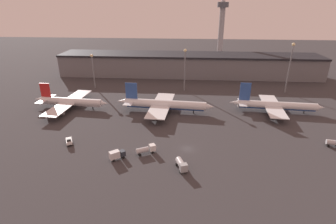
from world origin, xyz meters
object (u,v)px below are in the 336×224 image
(service_vehicle_0, at_px, (181,164))
(service_vehicle_2, at_px, (69,141))
(airplane_0, at_px, (70,102))
(airplane_2, at_px, (275,105))
(service_vehicle_3, at_px, (334,143))
(service_vehicle_4, at_px, (146,149))
(airplane_1, at_px, (164,105))
(service_vehicle_1, at_px, (117,155))
(control_tower, at_px, (221,27))

(service_vehicle_0, distance_m, service_vehicle_2, 44.50)
(airplane_0, distance_m, airplane_2, 100.84)
(service_vehicle_3, xyz_separation_m, service_vehicle_4, (-68.34, -9.92, 0.00))
(airplane_1, height_order, service_vehicle_4, airplane_1)
(service_vehicle_1, bearing_deg, airplane_1, 35.72)
(service_vehicle_3, distance_m, service_vehicle_4, 69.06)
(airplane_2, relative_size, control_tower, 0.85)
(airplane_1, xyz_separation_m, service_vehicle_3, (65.44, -28.37, -2.02))
(service_vehicle_1, relative_size, service_vehicle_3, 1.07)
(airplane_2, height_order, service_vehicle_0, airplane_2)
(service_vehicle_3, bearing_deg, airplane_1, 168.52)
(airplane_2, height_order, service_vehicle_1, airplane_2)
(service_vehicle_4, bearing_deg, airplane_2, 9.08)
(service_vehicle_0, xyz_separation_m, control_tower, (27.98, 159.80, 27.89))
(airplane_0, xyz_separation_m, service_vehicle_2, (14.34, -35.18, -2.11))
(service_vehicle_1, bearing_deg, service_vehicle_4, -13.25)
(airplane_1, relative_size, airplane_2, 1.08)
(airplane_1, xyz_separation_m, airplane_2, (53.63, 3.96, -0.40))
(airplane_1, bearing_deg, control_tower, 75.85)
(service_vehicle_0, height_order, control_tower, control_tower)
(service_vehicle_2, bearing_deg, service_vehicle_4, 54.53)
(airplane_0, bearing_deg, service_vehicle_3, -10.41)
(service_vehicle_4, bearing_deg, service_vehicle_3, -19.43)
(service_vehicle_3, height_order, service_vehicle_4, service_vehicle_3)
(service_vehicle_3, relative_size, control_tower, 0.10)
(airplane_0, bearing_deg, airplane_1, 2.82)
(service_vehicle_3, relative_size, service_vehicle_4, 0.72)
(airplane_2, distance_m, control_tower, 113.39)
(airplane_2, bearing_deg, airplane_1, -171.46)
(airplane_1, bearing_deg, airplane_0, -177.18)
(airplane_2, distance_m, service_vehicle_4, 70.59)
(airplane_0, xyz_separation_m, service_vehicle_1, (34.89, -43.90, -1.47))
(airplane_2, bearing_deg, service_vehicle_4, -138.91)
(airplane_0, bearing_deg, service_vehicle_1, -47.20)
(airplane_1, distance_m, service_vehicle_2, 47.29)
(airplane_2, height_order, service_vehicle_3, airplane_2)
(airplane_0, bearing_deg, airplane_2, 5.87)
(airplane_1, bearing_deg, service_vehicle_0, -73.84)
(service_vehicle_1, bearing_deg, service_vehicle_3, -27.81)
(service_vehicle_2, height_order, control_tower, control_tower)
(service_vehicle_3, distance_m, control_tower, 146.83)
(airplane_0, distance_m, control_tower, 142.90)
(service_vehicle_3, bearing_deg, airplane_0, 177.23)
(service_vehicle_0, height_order, service_vehicle_4, service_vehicle_0)
(airplane_2, xyz_separation_m, control_tower, (-15.86, 109.13, 26.38))
(service_vehicle_1, bearing_deg, airplane_2, -2.95)
(service_vehicle_0, distance_m, service_vehicle_4, 15.23)
(airplane_1, xyz_separation_m, control_tower, (37.77, 113.09, 25.98))
(airplane_1, height_order, airplane_2, airplane_2)
(service_vehicle_2, bearing_deg, service_vehicle_3, 66.04)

